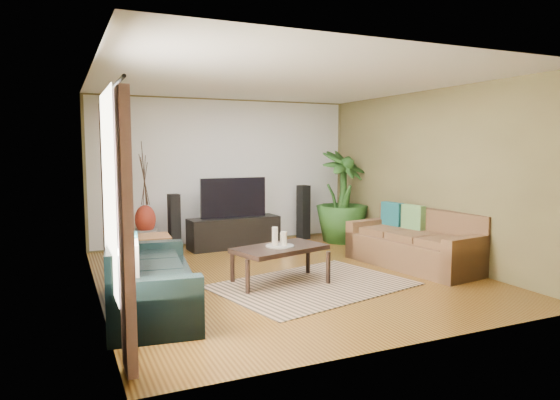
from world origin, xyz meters
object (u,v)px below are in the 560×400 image
speaker_right (303,212)px  potted_plant (342,197)px  speaker_left (174,223)px  side_table (150,256)px  coffee_table (280,265)px  tv_stand (234,232)px  sofa_left (151,273)px  pedestal (146,241)px  vase (145,219)px  television (233,198)px  sofa_right (414,239)px

speaker_right → potted_plant: size_ratio=0.61×
speaker_left → side_table: bearing=-118.8°
coffee_table → side_table: 1.85m
tv_stand → sofa_left: bearing=-127.0°
sofa_left → coffee_table: bearing=-69.0°
pedestal → vase: (0.00, 0.00, 0.37)m
television → speaker_right: 1.60m
television → vase: 1.57m
sofa_left → sofa_right: bearing=-76.1°
potted_plant → tv_stand: bearing=171.6°
sofa_left → speaker_right: speaker_right is taller
tv_stand → side_table: 2.27m
sofa_left → television: size_ratio=1.69×
side_table → sofa_right: bearing=-15.0°
sofa_left → speaker_left: (0.92, 3.09, 0.07)m
speaker_left → potted_plant: potted_plant is taller
side_table → sofa_left: bearing=-98.9°
speaker_left → potted_plant: (3.11, -0.43, 0.37)m
sofa_right → side_table: bearing=-114.1°
pedestal → television: bearing=-9.3°
tv_stand → pedestal: size_ratio=4.24×
television → sofa_left: bearing=-123.4°
tv_stand → television: (0.00, 0.02, 0.63)m
television → side_table: television is taller
television → vase: (-1.51, 0.25, -0.34)m
potted_plant → speaker_left: bearing=172.1°
sofa_right → speaker_right: size_ratio=1.97×
sofa_right → pedestal: 4.49m
speaker_left → speaker_right: (2.58, 0.14, 0.03)m
potted_plant → vase: potted_plant is taller
vase → potted_plant: bearing=-9.1°
sofa_right → potted_plant: size_ratio=1.20×
television → speaker_right: (1.53, 0.25, -0.37)m
tv_stand → potted_plant: 2.17m
pedestal → vase: vase is taller
sofa_right → speaker_left: size_ratio=2.09×
tv_stand → pedestal: bearing=166.5°
sofa_right → side_table: (-3.76, 1.01, -0.14)m
sofa_left → speaker_right: bearing=-40.2°
television → speaker_right: size_ratio=1.14×
speaker_left → speaker_right: bearing=-2.5°
sofa_left → pedestal: size_ratio=5.26×
speaker_left → vase: 0.49m
television → potted_plant: size_ratio=0.69×
speaker_right → vase: speaker_right is taller
television → vase: television is taller
vase → side_table: vase is taller
speaker_left → speaker_right: speaker_right is taller
speaker_left → potted_plant: bearing=-13.5°
tv_stand → potted_plant: size_ratio=0.95×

